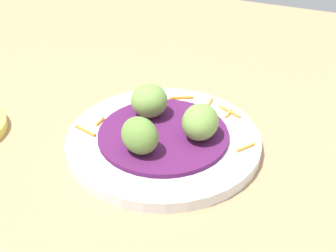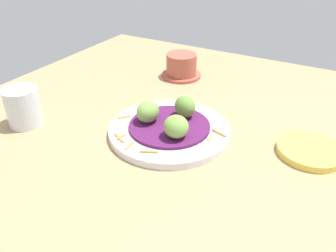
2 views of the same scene
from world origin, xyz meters
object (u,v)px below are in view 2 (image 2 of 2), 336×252
Objects in this scene: main_plate at (169,130)px; side_plate_small at (310,151)px; guac_scoop_right at (147,112)px; terracotta_bowl at (181,66)px; water_glass at (23,107)px; guac_scoop_left at (177,127)px; guac_scoop_center at (185,107)px.

main_plate is 2.02× the size of side_plate_small.
terracotta_bowl is (29.38, 7.22, -1.31)cm from guac_scoop_right.
water_glass is (-11.78, 29.09, 3.37)cm from main_plate.
water_glass is (-39.86, 17.28, 1.07)cm from terracotta_bowl.
guac_scoop_right is 0.43× the size of side_plate_small.
guac_scoop_right reaches higher than main_plate.
guac_scoop_right is at bearing 75.84° from guac_scoop_left.
guac_scoop_right is 0.64× the size of water_glass.
side_plate_small is at bearing -75.72° from main_plate.
terracotta_bowl is at bearing -23.44° from water_glass.
guac_scoop_right is at bearing 105.84° from main_plate.
guac_scoop_center is at bearing 94.91° from side_plate_small.
guac_scoop_right reaches higher than side_plate_small.
guac_scoop_right and terracotta_bowl have the same top height.
guac_scoop_left is at bearing -104.16° from guac_scoop_right.
guac_scoop_right is 0.48× the size of terracotta_bowl.
guac_scoop_left is 0.94× the size of guac_scoop_right.
side_plate_small is (2.20, -25.65, -3.81)cm from guac_scoop_center.
guac_scoop_right is at bearing -66.84° from water_glass.
water_glass is at bearing 108.41° from side_plate_small.
guac_scoop_left is at bearing -164.16° from guac_scoop_center.
side_plate_small is (8.13, -31.40, -3.71)cm from guac_scoop_right.
terracotta_bowl is (28.08, 11.81, 2.30)cm from main_plate.
guac_scoop_left reaches higher than side_plate_small.
guac_scoop_center is at bearing 15.84° from guac_scoop_left.
guac_scoop_center is at bearing -44.16° from guac_scoop_right.
guac_scoop_right is at bearing 104.51° from side_plate_small.
guac_scoop_center is (4.62, -1.17, 3.72)cm from main_plate.
water_glass is (-8.46, 32.51, -0.26)cm from guac_scoop_left.
guac_scoop_left is at bearing -134.16° from main_plate.
main_plate is at bearing -67.95° from water_glass.
terracotta_bowl is 43.46cm from water_glass.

